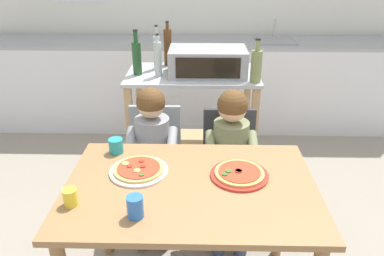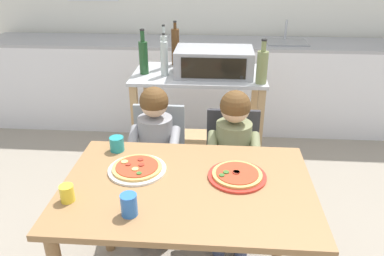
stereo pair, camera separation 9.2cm
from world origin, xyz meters
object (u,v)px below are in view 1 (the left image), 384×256
object	(u,v)px
drinking_cup_blue	(135,207)
dining_chair_left	(155,158)
bottle_clear_vinegar	(158,59)
bottle_slim_sauce	(256,65)
pizza_plate_white	(139,170)
drinking_cup_teal	(116,146)
dining_chair_right	(229,162)
kitchen_island_cart	(193,111)
drinking_cup_yellow	(70,197)
bottle_tall_green_wine	(137,57)
bottle_dark_olive_oil	(168,47)
bottle_brown_beer	(157,52)
child_in_grey_shirt	(152,147)
pizza_plate_red_rimmed	(239,174)
toaster_oven	(208,62)
child_in_olive_shirt	(231,150)
dining_table	(191,204)

from	to	relation	value
drinking_cup_blue	dining_chair_left	bearing A→B (deg)	92.34
bottle_clear_vinegar	drinking_cup_blue	world-z (taller)	bottle_clear_vinegar
bottle_slim_sauce	pizza_plate_white	distance (m)	1.18
bottle_clear_vinegar	drinking_cup_teal	bearing A→B (deg)	-100.16
bottle_clear_vinegar	dining_chair_right	distance (m)	0.89
kitchen_island_cart	drinking_cup_yellow	distance (m)	1.48
bottle_slim_sauce	bottle_tall_green_wine	size ratio (longest dim) A/B	0.93
bottle_dark_olive_oil	bottle_brown_beer	bearing A→B (deg)	-126.30
child_in_grey_shirt	drinking_cup_teal	xyz separation A→B (m)	(-0.15, -0.28, 0.16)
bottle_tall_green_wine	pizza_plate_red_rimmed	size ratio (longest dim) A/B	1.15
pizza_plate_white	drinking_cup_yellow	size ratio (longest dim) A/B	3.75
bottle_dark_olive_oil	bottle_tall_green_wine	size ratio (longest dim) A/B	1.05
toaster_oven	pizza_plate_red_rimmed	bearing A→B (deg)	-82.77
bottle_slim_sauce	drinking_cup_blue	size ratio (longest dim) A/B	3.12
toaster_oven	dining_chair_right	distance (m)	0.76
bottle_brown_beer	pizza_plate_red_rimmed	bearing A→B (deg)	-67.34
drinking_cup_yellow	drinking_cup_blue	bearing A→B (deg)	-13.99
bottle_tall_green_wine	dining_chair_right	size ratio (longest dim) A/B	0.40
pizza_plate_white	child_in_olive_shirt	bearing A→B (deg)	41.55
dining_table	child_in_grey_shirt	distance (m)	0.64
toaster_oven	drinking_cup_blue	size ratio (longest dim) A/B	5.75
bottle_tall_green_wine	bottle_slim_sauce	bearing A→B (deg)	-10.56
bottle_tall_green_wine	dining_table	size ratio (longest dim) A/B	0.28
dining_chair_right	toaster_oven	bearing A→B (deg)	105.07
dining_table	drinking_cup_yellow	xyz separation A→B (m)	(-0.51, -0.17, 0.15)
bottle_brown_beer	pizza_plate_white	bearing A→B (deg)	-88.66
bottle_tall_green_wine	pizza_plate_red_rimmed	bearing A→B (deg)	-59.27
pizza_plate_red_rimmed	drinking_cup_yellow	world-z (taller)	drinking_cup_yellow
dining_chair_right	drinking_cup_blue	distance (m)	1.06
drinking_cup_teal	dining_table	bearing A→B (deg)	-35.90
drinking_cup_yellow	dining_chair_right	bearing A→B (deg)	47.98
drinking_cup_yellow	drinking_cup_blue	size ratio (longest dim) A/B	0.80
dining_chair_right	child_in_olive_shirt	size ratio (longest dim) A/B	0.82
child_in_grey_shirt	dining_chair_right	bearing A→B (deg)	9.22
pizza_plate_white	drinking_cup_teal	distance (m)	0.25
bottle_dark_olive_oil	drinking_cup_blue	distance (m)	1.69
dining_table	child_in_grey_shirt	bearing A→B (deg)	114.02
bottle_brown_beer	dining_chair_right	size ratio (longest dim) A/B	0.41
bottle_clear_vinegar	dining_chair_left	distance (m)	0.71
kitchen_island_cart	bottle_brown_beer	size ratio (longest dim) A/B	2.96
pizza_plate_red_rimmed	bottle_tall_green_wine	bearing A→B (deg)	120.73
pizza_plate_white	drinking_cup_blue	world-z (taller)	drinking_cup_blue
kitchen_island_cart	dining_chair_right	xyz separation A→B (m)	(0.25, -0.55, -0.13)
toaster_oven	bottle_tall_green_wine	distance (m)	0.51
bottle_slim_sauce	child_in_olive_shirt	world-z (taller)	bottle_slim_sauce
dining_chair_right	dining_chair_left	bearing A→B (deg)	174.77
dining_chair_left	dining_chair_right	xyz separation A→B (m)	(0.50, -0.05, 0.00)
dining_table	child_in_olive_shirt	xyz separation A→B (m)	(0.24, 0.54, 0.00)
bottle_brown_beer	dining_table	size ratio (longest dim) A/B	0.28
bottle_tall_green_wine	child_in_grey_shirt	size ratio (longest dim) A/B	0.33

